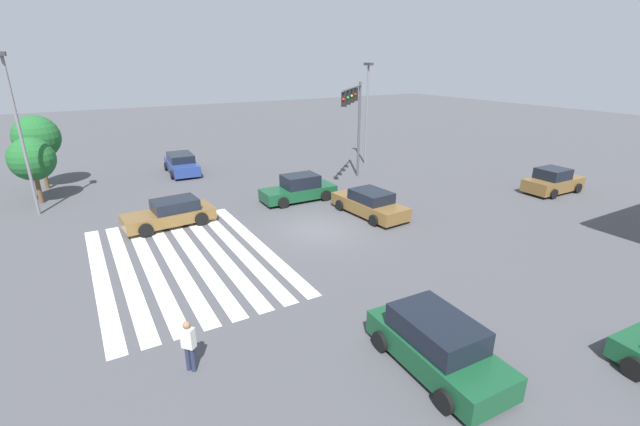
# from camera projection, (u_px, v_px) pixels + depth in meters

# --- Properties ---
(ground_plane) EXTENTS (133.07, 133.07, 0.00)m
(ground_plane) POSITION_uv_depth(u_px,v_px,m) (320.00, 230.00, 21.85)
(ground_plane) COLOR #47474C
(crosswalk_markings) EXTENTS (11.22, 7.25, 0.01)m
(crosswalk_markings) POSITION_uv_depth(u_px,v_px,m) (185.00, 259.00, 18.62)
(crosswalk_markings) COLOR silver
(crosswalk_markings) RESTS_ON ground_plane
(traffic_signal_mast) EXTENTS (4.25, 4.25, 6.74)m
(traffic_signal_mast) POSITION_uv_depth(u_px,v_px,m) (354.00, 109.00, 28.18)
(traffic_signal_mast) COLOR #47474C
(traffic_signal_mast) RESTS_ON ground_plane
(car_0) EXTENTS (4.40, 2.22, 1.57)m
(car_0) POSITION_uv_depth(u_px,v_px,m) (437.00, 344.00, 11.90)
(car_0) COLOR #144728
(car_0) RESTS_ON ground_plane
(car_2) EXTENTS (4.73, 2.32, 1.47)m
(car_2) POSITION_uv_depth(u_px,v_px,m) (182.00, 164.00, 32.44)
(car_2) COLOR navy
(car_2) RESTS_ON ground_plane
(car_3) EXTENTS (2.07, 4.62, 1.59)m
(car_3) POSITION_uv_depth(u_px,v_px,m) (299.00, 189.00, 26.17)
(car_3) COLOR #144728
(car_3) RESTS_ON ground_plane
(car_4) EXTENTS (2.10, 4.14, 1.62)m
(car_4) POSITION_uv_depth(u_px,v_px,m) (553.00, 181.00, 27.74)
(car_4) COLOR brown
(car_4) RESTS_ON ground_plane
(car_5) EXTENTS (4.88, 2.30, 1.41)m
(car_5) POSITION_uv_depth(u_px,v_px,m) (370.00, 204.00, 23.75)
(car_5) COLOR brown
(car_5) RESTS_ON ground_plane
(car_6) EXTENTS (2.29, 4.63, 1.36)m
(car_6) POSITION_uv_depth(u_px,v_px,m) (171.00, 213.00, 22.25)
(car_6) COLOR brown
(car_6) RESTS_ON ground_plane
(pedestrian) EXTENTS (0.42, 0.40, 1.59)m
(pedestrian) POSITION_uv_depth(u_px,v_px,m) (189.00, 344.00, 11.71)
(pedestrian) COLOR #232842
(pedestrian) RESTS_ON ground_plane
(street_light_pole_a) EXTENTS (0.80, 0.36, 7.95)m
(street_light_pole_a) POSITION_uv_depth(u_px,v_px,m) (367.00, 105.00, 33.94)
(street_light_pole_a) COLOR slate
(street_light_pole_a) RESTS_ON ground_plane
(street_light_pole_b) EXTENTS (0.80, 0.36, 8.57)m
(street_light_pole_b) POSITION_uv_depth(u_px,v_px,m) (18.00, 123.00, 22.32)
(street_light_pole_b) COLOR slate
(street_light_pole_b) RESTS_ON ground_plane
(tree_corner_a) EXTENTS (2.53, 2.53, 3.98)m
(tree_corner_a) POSITION_uv_depth(u_px,v_px,m) (32.00, 159.00, 24.98)
(tree_corner_a) COLOR brown
(tree_corner_a) RESTS_ON ground_plane
(tree_corner_b) EXTENTS (2.82, 2.82, 4.86)m
(tree_corner_b) POSITION_uv_depth(u_px,v_px,m) (37.00, 138.00, 27.62)
(tree_corner_b) COLOR brown
(tree_corner_b) RESTS_ON ground_plane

